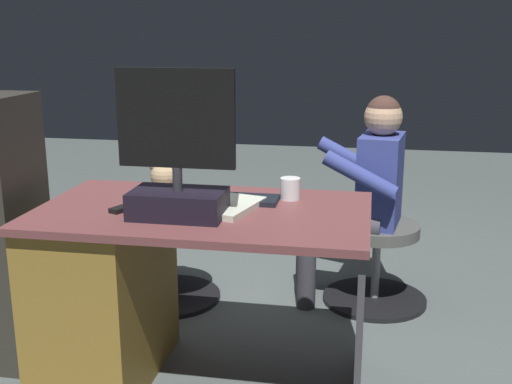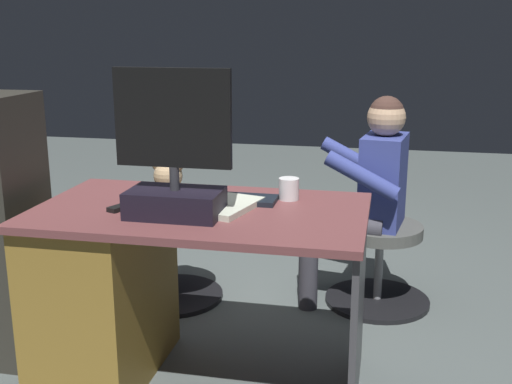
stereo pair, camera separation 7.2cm
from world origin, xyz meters
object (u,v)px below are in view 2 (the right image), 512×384
object	(u,v)px
desk	(126,285)
office_chair_teddy	(171,255)
visitor_chair	(379,259)
teddy_bear	(169,192)
person	(366,185)
keyboard	(225,198)
cup	(289,189)
computer_mouse	(162,191)
monitor	(174,172)
tv_remote	(125,206)

from	to	relation	value
desk	office_chair_teddy	bearing A→B (deg)	-83.72
desk	visitor_chair	world-z (taller)	desk
visitor_chair	teddy_bear	bearing A→B (deg)	7.99
teddy_bear	person	xyz separation A→B (m)	(-1.01, -0.14, 0.06)
keyboard	office_chair_teddy	xyz separation A→B (m)	(0.48, -0.66, -0.52)
cup	office_chair_teddy	world-z (taller)	cup
desk	office_chair_teddy	distance (m)	0.81
computer_mouse	teddy_bear	xyz separation A→B (m)	(0.20, -0.64, -0.18)
monitor	keyboard	size ratio (longest dim) A/B	1.29
keyboard	tv_remote	bearing A→B (deg)	28.68
monitor	teddy_bear	world-z (taller)	monitor
keyboard	visitor_chair	distance (m)	1.15
tv_remote	cup	bearing A→B (deg)	-133.28
keyboard	computer_mouse	world-z (taller)	computer_mouse
office_chair_teddy	teddy_bear	size ratio (longest dim) A/B	1.65
cup	visitor_chair	world-z (taller)	cup
tv_remote	visitor_chair	distance (m)	1.49
teddy_bear	visitor_chair	world-z (taller)	teddy_bear
visitor_chair	person	distance (m)	0.41
office_chair_teddy	visitor_chair	distance (m)	1.11
cup	visitor_chair	xyz separation A→B (m)	(-0.37, -0.75, -0.55)
desk	monitor	world-z (taller)	monitor
keyboard	teddy_bear	world-z (taller)	keyboard
person	office_chair_teddy	bearing A→B (deg)	8.54
desk	computer_mouse	distance (m)	0.41
desk	cup	xyz separation A→B (m)	(-0.64, -0.20, 0.39)
visitor_chair	keyboard	bearing A→B (deg)	53.09
visitor_chair	tv_remote	bearing A→B (deg)	46.36
desk	keyboard	bearing A→B (deg)	-161.83
tv_remote	person	world-z (taller)	person
monitor	visitor_chair	world-z (taller)	monitor
monitor	cup	distance (m)	0.50
tv_remote	desk	bearing A→B (deg)	-33.16
tv_remote	visitor_chair	xyz separation A→B (m)	(-0.97, -1.01, -0.51)
cup	office_chair_teddy	size ratio (longest dim) A/B	0.16
monitor	keyboard	bearing A→B (deg)	-116.85
tv_remote	person	distance (m)	1.34
keyboard	computer_mouse	bearing A→B (deg)	-5.23
desk	computer_mouse	size ratio (longest dim) A/B	13.33
cup	computer_mouse	bearing A→B (deg)	4.95
visitor_chair	person	size ratio (longest dim) A/B	0.50
keyboard	person	distance (m)	0.98
teddy_bear	visitor_chair	distance (m)	1.16
teddy_bear	keyboard	bearing A→B (deg)	125.43
office_chair_teddy	teddy_bear	world-z (taller)	teddy_bear
monitor	office_chair_teddy	size ratio (longest dim) A/B	0.98
monitor	visitor_chair	size ratio (longest dim) A/B	0.98
monitor	tv_remote	size ratio (longest dim) A/B	3.61
keyboard	cup	xyz separation A→B (m)	(-0.25, -0.07, 0.03)
teddy_bear	visitor_chair	xyz separation A→B (m)	(-1.09, -0.15, -0.34)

